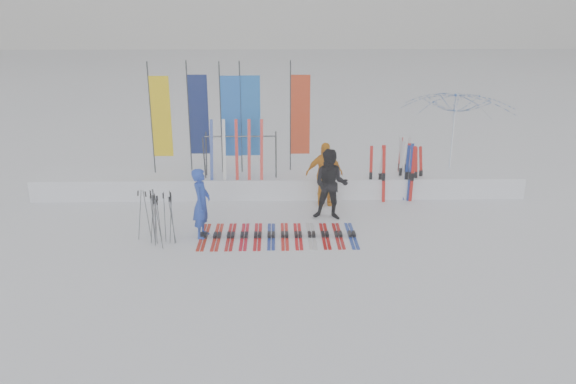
{
  "coord_description": "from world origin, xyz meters",
  "views": [
    {
      "loc": [
        -0.08,
        -11.19,
        5.29
      ],
      "look_at": [
        0.2,
        1.6,
        1.0
      ],
      "focal_mm": 35.0,
      "sensor_mm": 36.0,
      "label": 1
    }
  ],
  "objects_px": {
    "person_black": "(331,185)",
    "tent_canopy": "(454,140)",
    "person_yellow": "(324,174)",
    "ski_row": "(277,235)",
    "ski_rack": "(240,150)",
    "person_blue": "(201,203)"
  },
  "relations": [
    {
      "from": "person_yellow",
      "to": "ski_row",
      "type": "relative_size",
      "value": 0.47
    },
    {
      "from": "ski_row",
      "to": "ski_rack",
      "type": "bearing_deg",
      "value": 108.94
    },
    {
      "from": "person_blue",
      "to": "ski_rack",
      "type": "bearing_deg",
      "value": -7.55
    },
    {
      "from": "person_blue",
      "to": "person_yellow",
      "type": "distance_m",
      "value": 3.79
    },
    {
      "from": "tent_canopy",
      "to": "ski_rack",
      "type": "bearing_deg",
      "value": -173.73
    },
    {
      "from": "person_yellow",
      "to": "ski_row",
      "type": "distance_m",
      "value": 2.74
    },
    {
      "from": "person_blue",
      "to": "person_black",
      "type": "xyz_separation_m",
      "value": [
        3.16,
        1.12,
        0.08
      ]
    },
    {
      "from": "person_black",
      "to": "ski_rack",
      "type": "xyz_separation_m",
      "value": [
        -2.39,
        1.8,
        0.46
      ]
    },
    {
      "from": "person_black",
      "to": "ski_row",
      "type": "xyz_separation_m",
      "value": [
        -1.37,
        -1.17,
        -0.89
      ]
    },
    {
      "from": "person_blue",
      "to": "ski_rack",
      "type": "distance_m",
      "value": 3.06
    },
    {
      "from": "person_yellow",
      "to": "person_blue",
      "type": "bearing_deg",
      "value": -151.25
    },
    {
      "from": "person_black",
      "to": "ski_rack",
      "type": "distance_m",
      "value": 3.03
    },
    {
      "from": "person_yellow",
      "to": "tent_canopy",
      "type": "distance_m",
      "value": 4.24
    },
    {
      "from": "ski_rack",
      "to": "tent_canopy",
      "type": "bearing_deg",
      "value": 6.27
    },
    {
      "from": "person_blue",
      "to": "person_black",
      "type": "bearing_deg",
      "value": -63.42
    },
    {
      "from": "person_yellow",
      "to": "ski_rack",
      "type": "bearing_deg",
      "value": 156.09
    },
    {
      "from": "tent_canopy",
      "to": "person_black",
      "type": "bearing_deg",
      "value": -147.31
    },
    {
      "from": "person_blue",
      "to": "tent_canopy",
      "type": "height_order",
      "value": "tent_canopy"
    },
    {
      "from": "person_black",
      "to": "ski_row",
      "type": "relative_size",
      "value": 0.49
    },
    {
      "from": "person_blue",
      "to": "tent_canopy",
      "type": "bearing_deg",
      "value": -55.76
    },
    {
      "from": "ski_row",
      "to": "ski_rack",
      "type": "xyz_separation_m",
      "value": [
        -1.02,
        2.98,
        1.35
      ]
    },
    {
      "from": "person_black",
      "to": "tent_canopy",
      "type": "xyz_separation_m",
      "value": [
        3.88,
        2.49,
        0.57
      ]
    }
  ]
}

